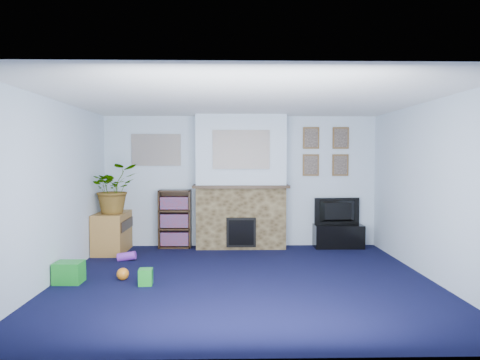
{
  "coord_description": "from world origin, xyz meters",
  "views": [
    {
      "loc": [
        -0.18,
        -5.65,
        1.64
      ],
      "look_at": [
        -0.04,
        0.82,
        1.3
      ],
      "focal_mm": 32.0,
      "sensor_mm": 36.0,
      "label": 1
    }
  ],
  "objects_px": {
    "tv_stand": "(338,235)",
    "television": "(338,211)",
    "bookshelf": "(175,220)",
    "sideboard": "(112,232)"
  },
  "relations": [
    {
      "from": "television",
      "to": "bookshelf",
      "type": "bearing_deg",
      "value": -5.2
    },
    {
      "from": "tv_stand",
      "to": "sideboard",
      "type": "xyz_separation_m",
      "value": [
        -4.02,
        -0.28,
        0.12
      ]
    },
    {
      "from": "television",
      "to": "bookshelf",
      "type": "distance_m",
      "value": 2.98
    },
    {
      "from": "bookshelf",
      "to": "television",
      "type": "bearing_deg",
      "value": -1.09
    },
    {
      "from": "tv_stand",
      "to": "bookshelf",
      "type": "bearing_deg",
      "value": 178.53
    },
    {
      "from": "bookshelf",
      "to": "sideboard",
      "type": "distance_m",
      "value": 1.11
    },
    {
      "from": "tv_stand",
      "to": "television",
      "type": "bearing_deg",
      "value": 90.0
    },
    {
      "from": "tv_stand",
      "to": "sideboard",
      "type": "bearing_deg",
      "value": -176.01
    },
    {
      "from": "television",
      "to": "sideboard",
      "type": "relative_size",
      "value": 0.95
    },
    {
      "from": "television",
      "to": "bookshelf",
      "type": "height_order",
      "value": "bookshelf"
    }
  ]
}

